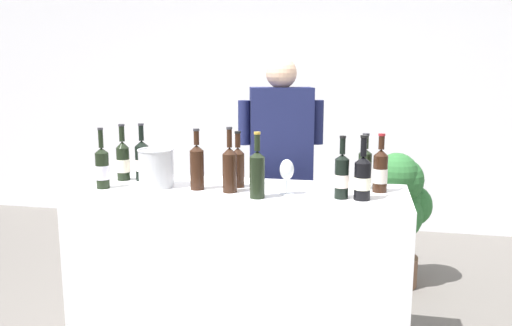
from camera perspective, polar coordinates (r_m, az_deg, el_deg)
wall_back at (r=5.29m, az=4.91°, el=8.02°), size 8.00×0.10×2.80m
counter at (r=2.95m, az=-1.99°, el=-12.06°), size 1.84×0.62×0.96m
wine_bottle_0 at (r=2.79m, az=13.83°, el=-0.84°), size 0.08×0.08×0.32m
wine_bottle_1 at (r=2.86m, az=12.16°, el=-0.57°), size 0.07×0.07×0.31m
wine_bottle_2 at (r=3.11m, az=-14.76°, el=0.30°), size 0.08×0.08×0.34m
wine_bottle_3 at (r=3.08m, az=-12.70°, el=0.31°), size 0.08×0.08×0.34m
wine_bottle_4 at (r=2.83m, az=-2.06°, el=-0.27°), size 0.07×0.07×0.32m
wine_bottle_5 at (r=2.71m, az=-2.99°, el=-0.56°), size 0.08×0.08×0.35m
wine_bottle_6 at (r=2.61m, az=9.63°, el=-1.44°), size 0.07×0.07×0.32m
wine_bottle_7 at (r=2.60m, az=11.92°, el=-1.62°), size 0.08×0.08×0.33m
wine_bottle_8 at (r=2.92m, az=-16.93°, el=-0.51°), size 0.07×0.07×0.34m
wine_bottle_9 at (r=2.79m, az=-6.67°, el=-0.29°), size 0.08×0.08×0.34m
wine_bottle_10 at (r=2.58m, az=0.14°, el=-1.10°), size 0.08×0.08×0.34m
wine_glass at (r=2.66m, az=3.49°, el=-0.90°), size 0.07×0.07×0.19m
ice_bucket at (r=2.89m, az=-11.19°, el=-0.51°), size 0.20×0.20×0.22m
person_server at (r=3.41m, az=2.76°, el=-2.86°), size 0.55×0.34×1.69m
potted_shrub at (r=3.94m, az=15.74°, el=-4.65°), size 0.51×0.48×1.02m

